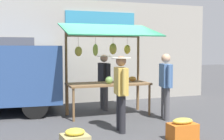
% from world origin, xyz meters
% --- Properties ---
extents(ground_plane, '(40.00, 40.00, 0.00)m').
position_xyz_m(ground_plane, '(0.00, 0.00, 0.00)').
color(ground_plane, '#424244').
extents(street_backdrop, '(9.00, 0.30, 3.40)m').
position_xyz_m(street_backdrop, '(0.05, -2.20, 1.70)').
color(street_backdrop, '#9E998E').
rests_on(street_backdrop, ground).
extents(market_stall, '(2.50, 1.46, 2.50)m').
position_xyz_m(market_stall, '(-0.02, -0.03, 1.55)').
color(market_stall, brown).
rests_on(market_stall, ground).
extents(vendor_with_sunhat, '(0.42, 0.70, 1.63)m').
position_xyz_m(vendor_with_sunhat, '(-0.12, -0.75, 0.96)').
color(vendor_with_sunhat, '#4C4C51').
rests_on(vendor_with_sunhat, ground).
extents(shopper_in_grey_tee, '(0.33, 0.69, 1.67)m').
position_xyz_m(shopper_in_grey_tee, '(-1.22, 0.92, 0.97)').
color(shopper_in_grey_tee, '#4C4C51').
rests_on(shopper_in_grey_tee, ground).
extents(shopper_with_ponytail, '(0.43, 0.70, 1.65)m').
position_xyz_m(shopper_with_ponytail, '(0.26, 1.62, 0.98)').
color(shopper_with_ponytail, '#232328').
rests_on(shopper_with_ponytail, ground).
extents(produce_crate_side, '(0.57, 0.36, 0.44)m').
position_xyz_m(produce_crate_side, '(-0.67, 2.58, 0.20)').
color(produce_crate_side, '#D1661E').
rests_on(produce_crate_side, ground).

